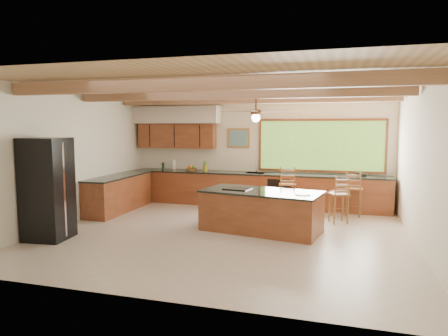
# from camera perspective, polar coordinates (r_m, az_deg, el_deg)

# --- Properties ---
(ground) EXTENTS (7.20, 7.20, 0.00)m
(ground) POSITION_cam_1_polar(r_m,az_deg,el_deg) (8.26, 0.28, -9.37)
(ground) COLOR beige
(ground) RESTS_ON ground
(room_shell) EXTENTS (7.27, 6.54, 3.02)m
(room_shell) POSITION_cam_1_polar(r_m,az_deg,el_deg) (8.64, 0.39, 6.17)
(room_shell) COLOR silver
(room_shell) RESTS_ON ground
(counter_run) EXTENTS (7.12, 3.10, 1.24)m
(counter_run) POSITION_cam_1_polar(r_m,az_deg,el_deg) (10.75, -0.26, -3.20)
(counter_run) COLOR brown
(counter_run) RESTS_ON ground
(island) EXTENTS (2.60, 1.55, 0.87)m
(island) POSITION_cam_1_polar(r_m,az_deg,el_deg) (8.43, 5.34, -6.10)
(island) COLOR brown
(island) RESTS_ON ground
(refrigerator) EXTENTS (0.84, 0.82, 1.97)m
(refrigerator) POSITION_cam_1_polar(r_m,az_deg,el_deg) (8.43, -23.93, -2.74)
(refrigerator) COLOR black
(refrigerator) RESTS_ON ground
(bar_stool_a) EXTENTS (0.46, 0.46, 1.19)m
(bar_stool_a) POSITION_cam_1_polar(r_m,az_deg,el_deg) (10.23, 9.05, -2.40)
(bar_stool_a) COLOR brown
(bar_stool_a) RESTS_ON ground
(bar_stool_b) EXTENTS (0.46, 0.46, 1.03)m
(bar_stool_b) POSITION_cam_1_polar(r_m,az_deg,el_deg) (9.88, 16.21, -3.42)
(bar_stool_b) COLOR brown
(bar_stool_b) RESTS_ON ground
(bar_stool_c) EXTENTS (0.51, 0.51, 1.10)m
(bar_stool_c) POSITION_cam_1_polar(r_m,az_deg,el_deg) (9.33, 16.08, -3.72)
(bar_stool_c) COLOR brown
(bar_stool_c) RESTS_ON ground
(bar_stool_d) EXTENTS (0.45, 0.45, 1.11)m
(bar_stool_d) POSITION_cam_1_polar(r_m,az_deg,el_deg) (10.18, 18.10, -2.93)
(bar_stool_d) COLOR brown
(bar_stool_d) RESTS_ON ground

